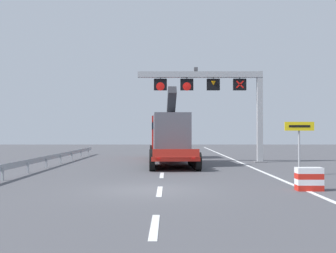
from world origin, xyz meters
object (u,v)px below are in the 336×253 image
overhead_lane_gantry (217,90)px  exit_sign_yellow (298,135)px  crash_barrier_striped (308,179)px  heavy_haul_truck_red (168,136)px

overhead_lane_gantry → exit_sign_yellow: bearing=-70.8°
exit_sign_yellow → crash_barrier_striped: size_ratio=2.82×
exit_sign_yellow → crash_barrier_striped: exit_sign_yellow is taller
crash_barrier_striped → exit_sign_yellow: bearing=75.3°
heavy_haul_truck_red → crash_barrier_striped: 16.06m
heavy_haul_truck_red → exit_sign_yellow: (6.84, -9.70, 0.14)m
exit_sign_yellow → crash_barrier_striped: bearing=-104.7°
overhead_lane_gantry → exit_sign_yellow: 10.11m
overhead_lane_gantry → crash_barrier_striped: (1.73, -14.36, -5.00)m
overhead_lane_gantry → crash_barrier_striped: 15.31m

